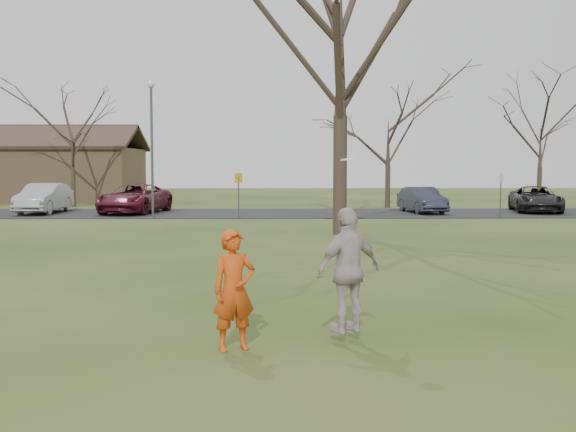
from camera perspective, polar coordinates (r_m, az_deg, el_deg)
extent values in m
plane|color=#1E380F|center=(9.86, 0.33, -10.54)|extent=(120.00, 120.00, 0.00)
cube|color=black|center=(34.61, -0.49, 0.23)|extent=(62.00, 6.50, 0.04)
imported|color=#C54410|center=(9.44, -4.47, -6.10)|extent=(0.71, 0.59, 1.64)
imported|color=#A6A7AC|center=(36.54, -19.45, 1.39)|extent=(1.70, 4.54, 1.48)
imported|color=#541323|center=(35.40, -12.52, 1.42)|extent=(3.33, 5.55, 1.44)
imported|color=#292B3D|center=(35.39, 10.97, 1.32)|extent=(1.98, 4.07, 1.29)
imported|color=black|center=(37.50, 19.72, 1.33)|extent=(3.02, 5.05, 1.31)
imported|color=#B7A6A4|center=(9.78, 5.02, -4.43)|extent=(1.11, 0.90, 1.77)
cylinder|color=white|center=(9.76, 5.12, 4.71)|extent=(0.27, 0.27, 0.06)
cylinder|color=#47474C|center=(32.55, -11.14, 5.13)|extent=(0.12, 0.12, 6.00)
sphere|color=beige|center=(32.74, -11.22, 10.56)|extent=(0.34, 0.34, 0.34)
cylinder|color=#47474C|center=(31.61, -4.09, 1.60)|extent=(0.06, 0.06, 2.00)
cube|color=yellow|center=(31.58, -4.10, 3.14)|extent=(0.35, 0.35, 0.45)
cylinder|color=#47474C|center=(33.16, 17.09, 1.55)|extent=(0.06, 0.06, 2.00)
cube|color=silver|center=(33.13, 17.13, 3.02)|extent=(0.35, 0.35, 0.45)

